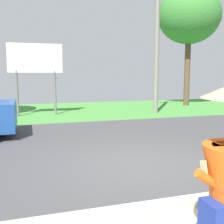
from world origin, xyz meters
name	(u,v)px	position (x,y,z in m)	size (l,w,h in m)	color
ground_plane	(104,139)	(0.00, 2.95, -0.05)	(40.00, 22.00, 0.20)	#424244
utility_pole	(157,37)	(4.07, 7.58, 3.89)	(1.80, 0.24, 7.42)	gray
roadside_billboard	(35,63)	(-1.90, 8.57, 2.55)	(2.60, 0.12, 3.50)	slate
tree_left_far	(189,16)	(7.59, 10.30, 5.64)	(3.90, 3.90, 7.45)	brown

